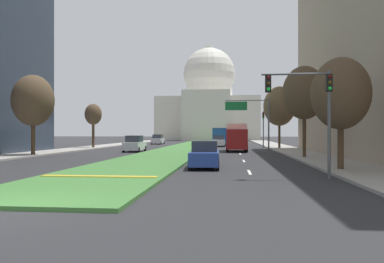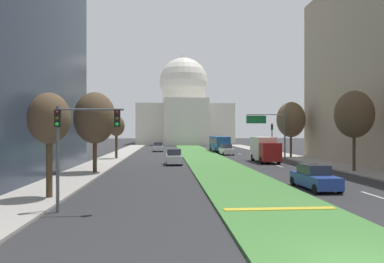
{
  "view_description": "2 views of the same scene",
  "coord_description": "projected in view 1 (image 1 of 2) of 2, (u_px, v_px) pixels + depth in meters",
  "views": [
    {
      "loc": [
        6.13,
        -9.91,
        2.24
      ],
      "look_at": [
        0.56,
        44.96,
        2.34
      ],
      "focal_mm": 34.67,
      "sensor_mm": 36.0,
      "label": 1
    },
    {
      "loc": [
        -5.56,
        -9.52,
        3.98
      ],
      "look_at": [
        -2.44,
        32.52,
        3.93
      ],
      "focal_mm": 32.24,
      "sensor_mm": 36.0,
      "label": 2
    }
  ],
  "objects": [
    {
      "name": "street_tree_right_near",
      "position": [
        341.0,
        94.0,
        21.07
      ],
      "size": [
        3.29,
        3.29,
        6.5
      ],
      "color": "#4C3823",
      "rests_on": "ground_plane"
    },
    {
      "name": "overhead_guide_sign",
      "position": [
        252.0,
        113.0,
        47.21
      ],
      "size": [
        5.62,
        0.2,
        6.5
      ],
      "color": "#515456",
      "rests_on": "ground_plane"
    },
    {
      "name": "grass_median",
      "position": [
        189.0,
        146.0,
        56.1
      ],
      "size": [
        6.17,
        91.72,
        0.14
      ],
      "primitive_type": "cube",
      "color": "#427A38",
      "rests_on": "ground_plane"
    },
    {
      "name": "street_tree_right_far",
      "position": [
        279.0,
        106.0,
        48.74
      ],
      "size": [
        4.15,
        4.15,
        8.27
      ],
      "color": "#4C3823",
      "rests_on": "ground_plane"
    },
    {
      "name": "street_tree_right_mid",
      "position": [
        304.0,
        93.0,
        31.45
      ],
      "size": [
        3.64,
        3.64,
        7.87
      ],
      "color": "#4C3823",
      "rests_on": "ground_plane"
    },
    {
      "name": "sidewalk_right",
      "position": [
        284.0,
        148.0,
        49.67
      ],
      "size": [
        4.0,
        91.72,
        0.15
      ],
      "primitive_type": "cube",
      "color": "#9E9991",
      "rests_on": "ground_plane"
    },
    {
      "name": "sidewalk_left",
      "position": [
        91.0,
        147.0,
        52.38
      ],
      "size": [
        4.0,
        91.72,
        0.15
      ],
      "primitive_type": "cube",
      "color": "#9E9991",
      "rests_on": "ground_plane"
    },
    {
      "name": "street_tree_left_far",
      "position": [
        93.0,
        115.0,
        51.04
      ],
      "size": [
        2.32,
        2.32,
        6.16
      ],
      "color": "#4C3823",
      "rests_on": "ground_plane"
    },
    {
      "name": "traffic_light_near_right",
      "position": [
        311.0,
        100.0,
        17.79
      ],
      "size": [
        3.34,
        0.35,
        5.2
      ],
      "color": "#515456",
      "rests_on": "ground_plane"
    },
    {
      "name": "sedan_midblock",
      "position": [
        135.0,
        144.0,
        42.28
      ],
      "size": [
        1.89,
        4.19,
        1.86
      ],
      "color": "silver",
      "rests_on": "ground_plane"
    },
    {
      "name": "sedan_far_horizon",
      "position": [
        158.0,
        140.0,
        68.97
      ],
      "size": [
        1.92,
        4.57,
        1.82
      ],
      "color": "silver",
      "rests_on": "ground_plane"
    },
    {
      "name": "median_curb_nose",
      "position": [
        99.0,
        176.0,
        17.45
      ],
      "size": [
        5.55,
        0.5,
        0.04
      ],
      "primitive_type": "cube",
      "color": "gold",
      "rests_on": "grass_median"
    },
    {
      "name": "ground_plane",
      "position": [
        192.0,
        146.0,
        61.16
      ],
      "size": [
        260.0,
        260.0,
        0.0
      ],
      "primitive_type": "plane",
      "color": "#2B2B2D"
    },
    {
      "name": "street_tree_left_mid",
      "position": [
        33.0,
        101.0,
        34.72
      ],
      "size": [
        3.84,
        3.84,
        7.62
      ],
      "color": "#4C3823",
      "rests_on": "ground_plane"
    },
    {
      "name": "capitol_building",
      "position": [
        209.0,
        105.0,
        111.18
      ],
      "size": [
        28.65,
        29.83,
        28.38
      ],
      "color": "silver",
      "rests_on": "ground_plane"
    },
    {
      "name": "traffic_light_far_right",
      "position": [
        263.0,
        125.0,
        52.26
      ],
      "size": [
        0.28,
        0.35,
        5.2
      ],
      "color": "#515456",
      "rests_on": "ground_plane"
    },
    {
      "name": "city_bus",
      "position": [
        221.0,
        135.0,
        65.99
      ],
      "size": [
        2.62,
        11.0,
        2.95
      ],
      "color": "#1E4C8C",
      "rests_on": "ground_plane"
    },
    {
      "name": "sedan_lead_stopped",
      "position": [
        205.0,
        155.0,
        23.35
      ],
      "size": [
        1.92,
        4.58,
        1.7
      ],
      "color": "navy",
      "rests_on": "ground_plane"
    },
    {
      "name": "box_truck_delivery",
      "position": [
        236.0,
        137.0,
        43.16
      ],
      "size": [
        2.4,
        6.4,
        3.2
      ],
      "color": "maroon",
      "rests_on": "ground_plane"
    },
    {
      "name": "sedan_distant",
      "position": [
        219.0,
        141.0,
        57.53
      ],
      "size": [
        2.02,
        4.62,
        1.76
      ],
      "color": "silver",
      "rests_on": "ground_plane"
    },
    {
      "name": "lane_dashes_right",
      "position": [
        240.0,
        153.0,
        39.57
      ],
      "size": [
        0.16,
        41.03,
        0.01
      ],
      "color": "silver",
      "rests_on": "ground_plane"
    }
  ]
}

